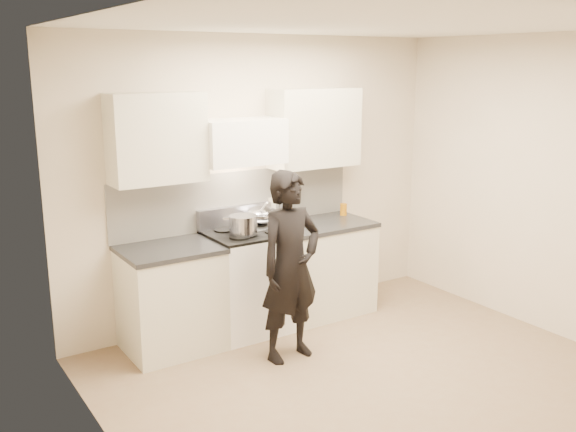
{
  "coord_description": "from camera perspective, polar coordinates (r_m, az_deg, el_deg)",
  "views": [
    {
      "loc": [
        -3.07,
        -3.49,
        2.43
      ],
      "look_at": [
        -0.12,
        1.05,
        1.14
      ],
      "focal_mm": 40.0,
      "sensor_mm": 36.0,
      "label": 1
    }
  ],
  "objects": [
    {
      "name": "oil_glass",
      "position": [
        6.57,
        4.95,
        0.59
      ],
      "size": [
        0.07,
        0.07,
        0.12
      ],
      "color": "#A9660A",
      "rests_on": "counter_right"
    },
    {
      "name": "counter_left",
      "position": [
        5.66,
        -10.34,
        -7.2
      ],
      "size": [
        0.82,
        0.67,
        0.92
      ],
      "color": "beige",
      "rests_on": "ground"
    },
    {
      "name": "person",
      "position": [
        5.3,
        0.21,
        -4.52
      ],
      "size": [
        0.62,
        0.44,
        1.6
      ],
      "primitive_type": "imported",
      "rotation": [
        0.0,
        0.0,
        0.09
      ],
      "color": "black",
      "rests_on": "ground"
    },
    {
      "name": "wok",
      "position": [
        6.03,
        -2.51,
        0.11
      ],
      "size": [
        0.32,
        0.4,
        0.26
      ],
      "color": "#AAACBC",
      "rests_on": "stove"
    },
    {
      "name": "stove",
      "position": [
        5.97,
        -3.41,
        -5.74
      ],
      "size": [
        0.76,
        0.65,
        0.96
      ],
      "color": "white",
      "rests_on": "ground"
    },
    {
      "name": "stock_pot",
      "position": [
        5.68,
        -4.0,
        -0.78
      ],
      "size": [
        0.33,
        0.33,
        0.17
      ],
      "color": "#AAACBC",
      "rests_on": "stove"
    },
    {
      "name": "spice_jar",
      "position": [
        6.3,
        0.61,
        -0.04
      ],
      "size": [
        0.04,
        0.04,
        0.09
      ],
      "color": "orange",
      "rests_on": "counter_right"
    },
    {
      "name": "counter_right",
      "position": [
        6.41,
        3.07,
        -4.53
      ],
      "size": [
        0.92,
        0.67,
        0.92
      ],
      "color": "beige",
      "rests_on": "ground"
    },
    {
      "name": "utensil_crock",
      "position": [
        6.31,
        -0.12,
        0.52
      ],
      "size": [
        0.13,
        0.13,
        0.34
      ],
      "color": "#9FA0B1",
      "rests_on": "counter_right"
    },
    {
      "name": "ground_plane",
      "position": [
        5.25,
        7.62,
        -14.33
      ],
      "size": [
        4.0,
        4.0,
        0.0
      ],
      "primitive_type": "plane",
      "color": "#806C52"
    },
    {
      "name": "room_shell",
      "position": [
        4.97,
        4.9,
        3.7
      ],
      "size": [
        4.04,
        3.54,
        2.7
      ],
      "color": "beige",
      "rests_on": "ground"
    }
  ]
}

